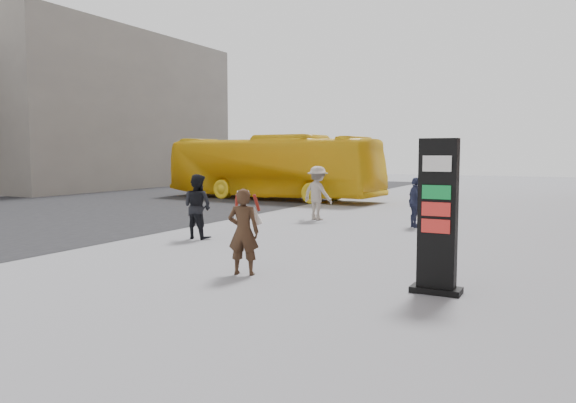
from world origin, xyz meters
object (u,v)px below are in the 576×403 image
at_px(woman, 244,231).
at_px(pedestrian_c, 415,203).
at_px(bus, 272,167).
at_px(info_pylon, 438,217).
at_px(pedestrian_a, 197,206).
at_px(pedestrian_b, 318,193).

relative_size(woman, pedestrian_c, 1.06).
distance_m(bus, pedestrian_c, 11.56).
xyz_separation_m(woman, bus, (-7.86, 15.26, 0.73)).
bearing_deg(bus, info_pylon, -137.51).
relative_size(bus, pedestrian_c, 7.31).
height_order(woman, pedestrian_a, pedestrian_a).
height_order(bus, pedestrian_c, bus).
bearing_deg(bus, pedestrian_c, -123.34).
bearing_deg(info_pylon, pedestrian_a, 157.14).
xyz_separation_m(info_pylon, pedestrian_a, (-6.96, 2.96, -0.40)).
bearing_deg(info_pylon, pedestrian_c, 107.15).
bearing_deg(woman, bus, -78.74).
xyz_separation_m(pedestrian_a, pedestrian_c, (4.58, 4.85, -0.09)).
bearing_deg(pedestrian_a, info_pylon, 161.22).
xyz_separation_m(woman, pedestrian_c, (1.14, 8.06, -0.06)).
relative_size(bus, pedestrian_a, 6.53).
xyz_separation_m(info_pylon, bus, (-11.39, 15.00, 0.31)).
distance_m(pedestrian_a, pedestrian_c, 6.67).
relative_size(bus, pedestrian_b, 6.13).
relative_size(info_pylon, pedestrian_c, 1.64).
distance_m(pedestrian_a, pedestrian_b, 5.36).
height_order(info_pylon, pedestrian_b, info_pylon).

